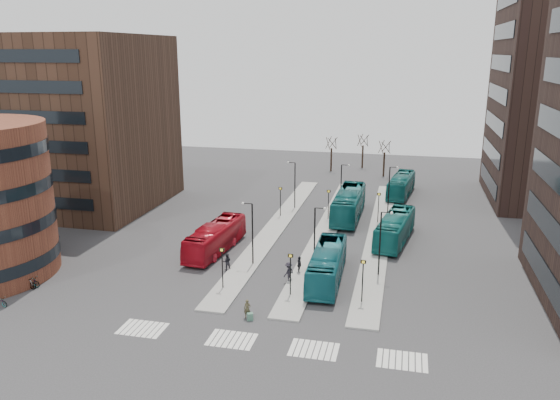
% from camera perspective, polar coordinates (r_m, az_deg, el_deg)
% --- Properties ---
extents(ground, '(160.00, 160.00, 0.00)m').
position_cam_1_polar(ground, '(37.11, -5.55, -17.46)').
color(ground, '#2E2E31').
rests_on(ground, ground).
extents(island_left, '(2.50, 45.00, 0.15)m').
position_cam_1_polar(island_left, '(64.34, -0.42, -2.75)').
color(island_left, gray).
rests_on(island_left, ground).
extents(island_mid, '(2.50, 45.00, 0.15)m').
position_cam_1_polar(island_mid, '(63.27, 4.88, -3.12)').
color(island_mid, gray).
rests_on(island_mid, ground).
extents(island_right, '(2.50, 45.00, 0.15)m').
position_cam_1_polar(island_right, '(62.75, 10.31, -3.48)').
color(island_right, gray).
rests_on(island_right, ground).
extents(suitcase, '(0.57, 0.51, 0.58)m').
position_cam_1_polar(suitcase, '(42.98, -3.15, -12.07)').
color(suitcase, navy).
rests_on(suitcase, ground).
extents(red_bus, '(3.42, 10.90, 2.99)m').
position_cam_1_polar(red_bus, '(56.55, -6.75, -3.93)').
color(red_bus, '#AE0D1B').
rests_on(red_bus, ground).
extents(teal_bus_a, '(2.82, 10.95, 3.03)m').
position_cam_1_polar(teal_bus_a, '(49.48, 4.95, -6.73)').
color(teal_bus_a, '#15636D').
rests_on(teal_bus_a, ground).
extents(teal_bus_b, '(3.13, 12.63, 3.51)m').
position_cam_1_polar(teal_bus_b, '(68.00, 7.19, -0.39)').
color(teal_bus_b, '#135F61').
rests_on(teal_bus_b, ground).
extents(teal_bus_c, '(4.29, 11.22, 3.05)m').
position_cam_1_polar(teal_bus_c, '(60.29, 11.93, -2.90)').
color(teal_bus_c, '#166F6C').
rests_on(teal_bus_c, ground).
extents(teal_bus_d, '(3.96, 11.06, 3.01)m').
position_cam_1_polar(teal_bus_d, '(79.72, 12.55, 1.52)').
color(teal_bus_d, '#136260').
rests_on(teal_bus_d, ground).
extents(traveller, '(0.58, 0.40, 1.51)m').
position_cam_1_polar(traveller, '(43.11, -3.44, -11.29)').
color(traveller, '#433F28').
rests_on(traveller, ground).
extents(commuter_a, '(0.98, 0.89, 1.65)m').
position_cam_1_polar(commuter_a, '(52.01, -5.56, -6.44)').
color(commuter_a, black).
rests_on(commuter_a, ground).
extents(commuter_b, '(0.69, 1.07, 1.69)m').
position_cam_1_polar(commuter_b, '(51.01, 2.03, -6.80)').
color(commuter_b, black).
rests_on(commuter_b, ground).
extents(commuter_c, '(1.16, 1.37, 1.84)m').
position_cam_1_polar(commuter_c, '(49.24, 0.91, -7.53)').
color(commuter_c, black).
rests_on(commuter_c, ground).
extents(bicycle_mid, '(1.76, 0.53, 1.05)m').
position_cam_1_polar(bicycle_mid, '(52.75, -24.90, -7.90)').
color(bicycle_mid, gray).
rests_on(bicycle_mid, ground).
extents(bicycle_far, '(1.91, 0.84, 0.97)m').
position_cam_1_polar(bicycle_far, '(53.11, -24.58, -7.75)').
color(bicycle_far, gray).
rests_on(bicycle_far, ground).
extents(crosswalk_stripes, '(22.35, 2.40, 0.01)m').
position_cam_1_polar(crosswalk_stripes, '(39.94, -1.19, -14.80)').
color(crosswalk_stripes, silver).
rests_on(crosswalk_stripes, ground).
extents(office_block, '(25.00, 20.12, 22.00)m').
position_cam_1_polar(office_block, '(77.95, -21.86, 7.59)').
color(office_block, '#412B1E').
rests_on(office_block, ground).
extents(sign_poles, '(12.45, 22.12, 3.65)m').
position_cam_1_polar(sign_poles, '(56.02, 3.47, -3.05)').
color(sign_poles, black).
rests_on(sign_poles, ground).
extents(lamp_posts, '(14.04, 20.24, 6.12)m').
position_cam_1_polar(lamp_posts, '(60.26, 5.27, -0.59)').
color(lamp_posts, black).
rests_on(lamp_posts, ground).
extents(bare_trees, '(10.97, 8.14, 5.90)m').
position_cam_1_polar(bare_trees, '(94.04, 8.26, 4.57)').
color(bare_trees, black).
rests_on(bare_trees, ground).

